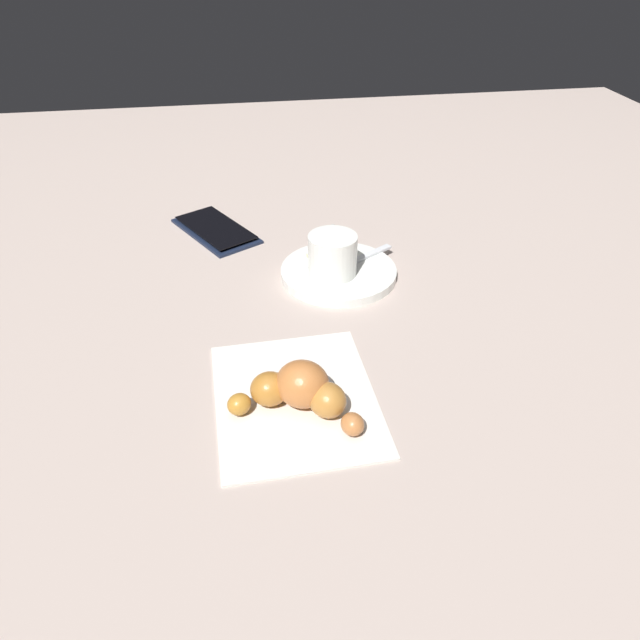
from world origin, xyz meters
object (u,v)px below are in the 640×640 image
(sugar_packet, at_px, (332,253))
(croissant, at_px, (301,391))
(espresso_cup, at_px, (333,254))
(cell_phone, at_px, (216,230))
(saucer, at_px, (339,272))
(teaspoon, at_px, (340,266))
(napkin, at_px, (295,397))

(sugar_packet, xyz_separation_m, croissant, (-0.26, 0.08, 0.01))
(espresso_cup, xyz_separation_m, cell_phone, (0.15, 0.14, -0.03))
(saucer, relative_size, teaspoon, 1.22)
(teaspoon, bearing_deg, cell_phone, 46.25)
(teaspoon, bearing_deg, croissant, 160.81)
(teaspoon, height_order, napkin, teaspoon)
(sugar_packet, bearing_deg, espresso_cup, 61.00)
(saucer, relative_size, napkin, 0.79)
(espresso_cup, relative_size, napkin, 0.47)
(espresso_cup, distance_m, napkin, 0.22)
(espresso_cup, relative_size, sugar_packet, 1.34)
(saucer, height_order, teaspoon, teaspoon)
(sugar_packet, distance_m, croissant, 0.27)
(saucer, xyz_separation_m, teaspoon, (-0.00, -0.00, 0.01))
(teaspoon, height_order, sugar_packet, teaspoon)
(espresso_cup, bearing_deg, cell_phone, 42.84)
(cell_phone, bearing_deg, sugar_packet, -126.72)
(croissant, bearing_deg, sugar_packet, -15.96)
(espresso_cup, xyz_separation_m, napkin, (-0.21, 0.07, -0.03))
(saucer, height_order, cell_phone, saucer)
(croissant, relative_size, cell_phone, 0.79)
(teaspoon, relative_size, croissant, 0.96)
(saucer, xyz_separation_m, sugar_packet, (0.04, 0.00, 0.01))
(espresso_cup, height_order, cell_phone, espresso_cup)
(sugar_packet, bearing_deg, saucer, 74.27)
(espresso_cup, height_order, croissant, espresso_cup)
(saucer, xyz_separation_m, napkin, (-0.21, 0.08, -0.00))
(espresso_cup, relative_size, croissant, 0.70)
(espresso_cup, relative_size, teaspoon, 0.73)
(teaspoon, bearing_deg, napkin, 158.72)
(sugar_packet, bearing_deg, teaspoon, 77.00)
(cell_phone, bearing_deg, croissant, -168.87)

